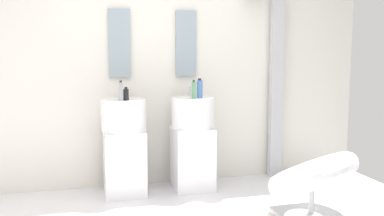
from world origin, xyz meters
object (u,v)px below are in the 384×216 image
at_px(pedestal_sink_right, 193,141).
at_px(soap_bottle_green, 194,90).
at_px(lounge_chair, 312,180).
at_px(shower_column, 275,83).
at_px(pedestal_sink_left, 124,145).
at_px(soap_bottle_grey, 121,91).
at_px(soap_bottle_blue, 200,89).
at_px(soap_bottle_black, 126,94).

bearing_deg(pedestal_sink_right, soap_bottle_green, -99.30).
distance_m(pedestal_sink_right, soap_bottle_green, 0.56).
distance_m(pedestal_sink_right, lounge_chair, 1.34).
xyz_separation_m(pedestal_sink_right, shower_column, (1.03, 0.23, 0.58)).
bearing_deg(pedestal_sink_left, lounge_chair, -36.86).
distance_m(pedestal_sink_right, shower_column, 1.20).
xyz_separation_m(pedestal_sink_right, soap_bottle_grey, (-0.74, -0.14, 0.55)).
height_order(soap_bottle_grey, soap_bottle_green, soap_bottle_grey).
xyz_separation_m(soap_bottle_blue, soap_bottle_grey, (-0.79, -0.05, -0.00)).
bearing_deg(soap_bottle_black, soap_bottle_grey, -155.94).
distance_m(pedestal_sink_left, soap_bottle_black, 0.53).
bearing_deg(pedestal_sink_left, soap_bottle_black, -82.14).
relative_size(lounge_chair, soap_bottle_grey, 5.68).
xyz_separation_m(lounge_chair, soap_bottle_blue, (-0.70, 1.00, 0.70)).
bearing_deg(soap_bottle_grey, lounge_chair, -32.60).
xyz_separation_m(soap_bottle_blue, soap_bottle_green, (-0.07, -0.03, -0.01)).
bearing_deg(soap_bottle_blue, soap_bottle_grey, -176.56).
distance_m(pedestal_sink_right, soap_bottle_grey, 0.93).
height_order(lounge_chair, soap_bottle_green, soap_bottle_green).
distance_m(pedestal_sink_left, pedestal_sink_right, 0.70).
height_order(pedestal_sink_right, soap_bottle_black, soap_bottle_black).
relative_size(pedestal_sink_left, lounge_chair, 0.96).
xyz_separation_m(lounge_chair, soap_bottle_black, (-1.44, 0.98, 0.67)).
distance_m(pedestal_sink_left, lounge_chair, 1.83).
height_order(pedestal_sink_left, lounge_chair, pedestal_sink_left).
height_order(pedestal_sink_left, shower_column, shower_column).
xyz_separation_m(pedestal_sink_left, lounge_chair, (1.46, -1.09, -0.15)).
bearing_deg(lounge_chair, soap_bottle_blue, 125.10).
height_order(shower_column, soap_bottle_green, shower_column).
distance_m(shower_column, soap_bottle_blue, 1.03).
distance_m(pedestal_sink_left, soap_bottle_green, 0.88).
bearing_deg(soap_bottle_black, pedestal_sink_left, 97.86).
height_order(lounge_chair, soap_bottle_black, soap_bottle_black).
bearing_deg(soap_bottle_black, shower_column, 11.31).
relative_size(shower_column, soap_bottle_grey, 10.57).
bearing_deg(soap_bottle_grey, soap_bottle_black, 24.06).
relative_size(pedestal_sink_left, soap_bottle_blue, 5.34).
relative_size(lounge_chair, soap_bottle_black, 8.58).
distance_m(pedestal_sink_left, soap_bottle_grey, 0.57).
xyz_separation_m(pedestal_sink_left, pedestal_sink_right, (0.70, 0.00, 0.00)).
distance_m(pedestal_sink_right, soap_bottle_blue, 0.56).
distance_m(pedestal_sink_left, shower_column, 1.84).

